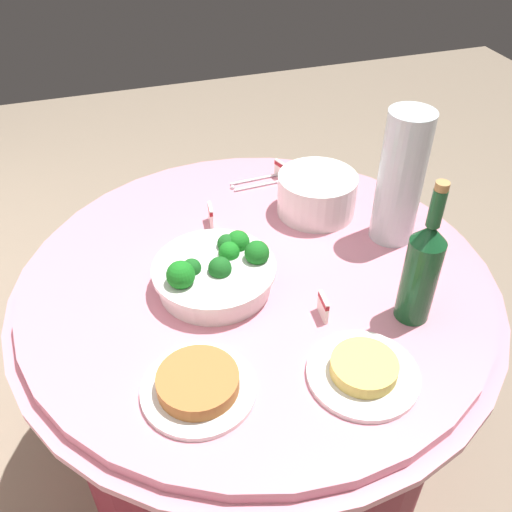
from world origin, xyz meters
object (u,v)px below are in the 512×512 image
(broccoli_bowl, at_px, (216,272))
(food_plate_noodles, at_px, (363,371))
(wine_bottle, at_px, (422,270))
(label_placard_mid, at_px, (323,306))
(food_plate_peanuts, at_px, (198,385))
(plate_stack, at_px, (317,194))
(serving_tongs, at_px, (256,183))
(decorative_fruit_vase, at_px, (399,186))
(label_placard_rear, at_px, (281,169))
(label_placard_front, at_px, (211,214))

(broccoli_bowl, distance_m, food_plate_noodles, 0.40)
(wine_bottle, height_order, label_placard_mid, wine_bottle)
(food_plate_noodles, distance_m, food_plate_peanuts, 0.32)
(food_plate_noodles, bearing_deg, wine_bottle, -55.50)
(food_plate_peanuts, bearing_deg, plate_stack, -42.11)
(label_placard_mid, bearing_deg, plate_stack, -20.40)
(serving_tongs, distance_m, food_plate_noodles, 0.73)
(label_placard_mid, bearing_deg, decorative_fruit_vase, -52.47)
(label_placard_mid, bearing_deg, food_plate_noodles, -176.55)
(food_plate_peanuts, height_order, label_placard_rear, label_placard_rear)
(label_placard_front, bearing_deg, food_plate_peanuts, 163.30)
(serving_tongs, relative_size, label_placard_front, 3.04)
(broccoli_bowl, xyz_separation_m, label_placard_front, (0.24, -0.05, -0.01))
(broccoli_bowl, height_order, food_plate_peanuts, broccoli_bowl)
(decorative_fruit_vase, bearing_deg, food_plate_peanuts, 119.42)
(plate_stack, xyz_separation_m, label_placard_mid, (-0.38, 0.14, -0.02))
(decorative_fruit_vase, height_order, serving_tongs, decorative_fruit_vase)
(label_placard_front, relative_size, label_placard_mid, 1.00)
(wine_bottle, xyz_separation_m, label_placard_mid, (0.05, 0.19, -0.10))
(wine_bottle, relative_size, label_placard_mid, 6.11)
(serving_tongs, relative_size, label_placard_mid, 3.04)
(decorative_fruit_vase, height_order, food_plate_noodles, decorative_fruit_vase)
(wine_bottle, xyz_separation_m, food_plate_noodles, (-0.12, 0.17, -0.11))
(food_plate_noodles, bearing_deg, serving_tongs, -1.38)
(broccoli_bowl, height_order, label_placard_rear, broccoli_bowl)
(label_placard_mid, bearing_deg, label_placard_rear, -10.65)
(label_placard_front, relative_size, label_placard_rear, 1.00)
(plate_stack, relative_size, serving_tongs, 1.25)
(label_placard_front, distance_m, label_placard_rear, 0.30)
(food_plate_noodles, distance_m, label_placard_mid, 0.18)
(food_plate_noodles, relative_size, label_placard_mid, 4.00)
(plate_stack, distance_m, food_plate_noodles, 0.57)
(label_placard_front, bearing_deg, plate_stack, -96.20)
(label_placard_front, bearing_deg, label_placard_mid, -160.29)
(decorative_fruit_vase, distance_m, food_plate_peanuts, 0.68)
(wine_bottle, xyz_separation_m, food_plate_peanuts, (-0.06, 0.49, -0.11))
(serving_tongs, bearing_deg, label_placard_rear, -85.60)
(decorative_fruit_vase, height_order, label_placard_rear, decorative_fruit_vase)
(plate_stack, height_order, serving_tongs, plate_stack)
(food_plate_peanuts, bearing_deg, serving_tongs, -26.14)
(decorative_fruit_vase, bearing_deg, label_placard_front, 65.98)
(broccoli_bowl, xyz_separation_m, wine_bottle, (-0.22, -0.38, 0.09))
(wine_bottle, distance_m, label_placard_mid, 0.22)
(wine_bottle, relative_size, label_placard_front, 6.11)
(plate_stack, distance_m, wine_bottle, 0.44)
(broccoli_bowl, relative_size, serving_tongs, 1.67)
(wine_bottle, height_order, decorative_fruit_vase, decorative_fruit_vase)
(broccoli_bowl, xyz_separation_m, label_placard_mid, (-0.17, -0.19, -0.01))
(label_placard_rear, bearing_deg, serving_tongs, 94.40)
(label_placard_front, bearing_deg, label_placard_rear, -57.81)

